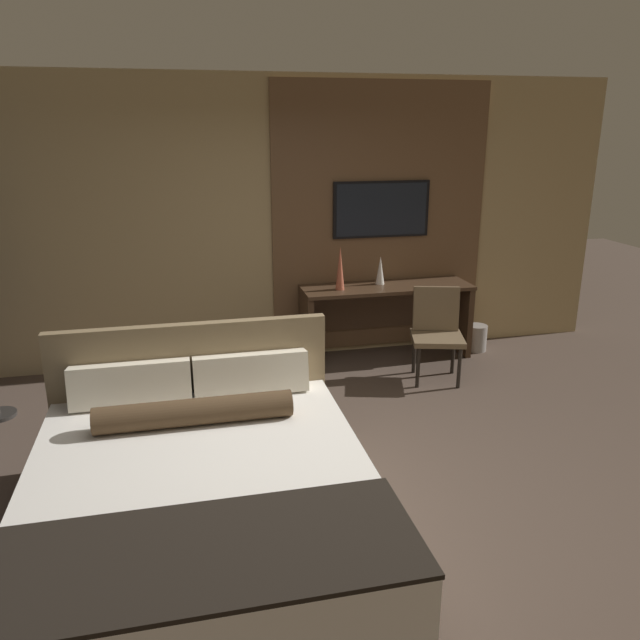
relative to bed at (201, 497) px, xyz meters
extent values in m
plane|color=#4C3D33|center=(0.87, 0.38, -0.31)|extent=(16.00, 16.00, 0.00)
cube|color=tan|center=(0.87, 2.98, 1.09)|extent=(7.20, 0.06, 2.80)
cube|color=brown|center=(2.01, 2.94, 1.09)|extent=(2.24, 0.03, 2.70)
cube|color=#33281E|center=(0.00, -0.10, -0.20)|extent=(1.82, 2.11, 0.22)
cube|color=silver|center=(0.00, -0.10, 0.07)|extent=(1.88, 2.17, 0.31)
cube|color=black|center=(0.00, -0.81, 0.24)|extent=(1.90, 0.76, 0.02)
cube|color=#7F6B4C|center=(0.00, 1.02, 0.20)|extent=(1.92, 0.08, 1.02)
cube|color=beige|center=(-0.40, 0.88, 0.36)|extent=(0.79, 0.23, 0.31)
cube|color=beige|center=(0.40, 0.88, 0.36)|extent=(0.79, 0.23, 0.31)
cylinder|color=#4C3823|center=(0.00, 0.47, 0.31)|extent=(1.22, 0.17, 0.17)
cube|color=#422D1E|center=(2.01, 2.66, 0.44)|extent=(1.74, 0.51, 0.03)
cube|color=#422D1E|center=(1.17, 2.66, 0.06)|extent=(0.06, 0.46, 0.73)
cube|color=#422D1E|center=(2.84, 2.66, 0.06)|extent=(0.06, 0.46, 0.73)
cube|color=#422D1E|center=(2.01, 2.89, 0.13)|extent=(1.62, 0.02, 0.37)
cube|color=black|center=(2.01, 2.91, 1.20)|extent=(1.01, 0.04, 0.57)
cube|color=black|center=(2.01, 2.89, 1.20)|extent=(0.95, 0.01, 0.52)
cube|color=brown|center=(2.28, 1.96, 0.11)|extent=(0.57, 0.56, 0.05)
cube|color=brown|center=(2.33, 2.15, 0.35)|extent=(0.45, 0.22, 0.42)
cylinder|color=black|center=(2.05, 1.84, -0.11)|extent=(0.04, 0.04, 0.39)
cylinder|color=black|center=(2.41, 1.74, -0.11)|extent=(0.04, 0.04, 0.39)
cylinder|color=black|center=(2.14, 2.19, -0.11)|extent=(0.04, 0.04, 0.39)
cylinder|color=black|center=(2.51, 2.09, -0.11)|extent=(0.04, 0.04, 0.39)
cone|color=#B2563D|center=(1.50, 2.62, 0.68)|extent=(0.09, 0.09, 0.43)
cone|color=silver|center=(1.96, 2.75, 0.60)|extent=(0.09, 0.09, 0.29)
cylinder|color=gray|center=(3.03, 2.64, -0.17)|extent=(0.22, 0.22, 0.28)
camera|label=1|loc=(-0.04, -3.15, 2.02)|focal=35.00mm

